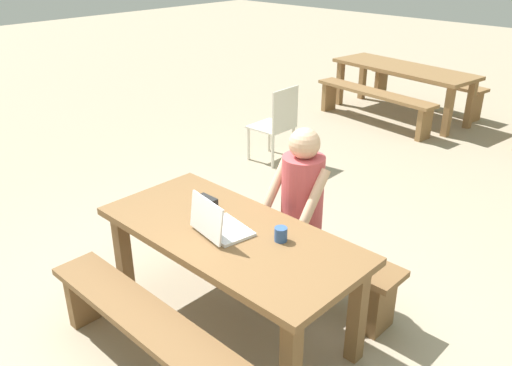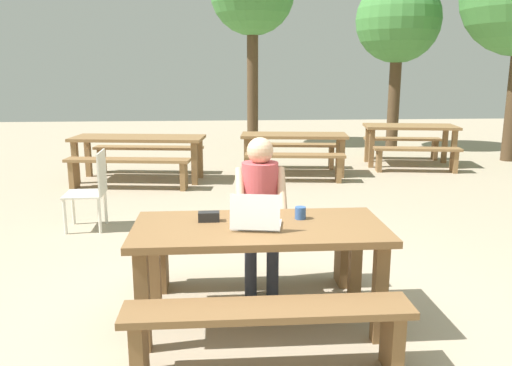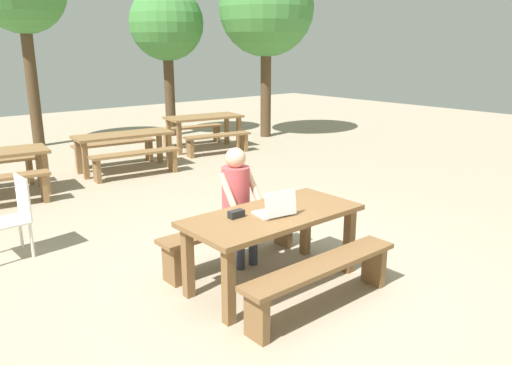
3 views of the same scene
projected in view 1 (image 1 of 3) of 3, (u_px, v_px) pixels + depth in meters
name	position (u px, v px, depth m)	size (l,w,h in m)	color
ground_plane	(232.00, 324.00, 3.66)	(30.00, 30.00, 0.00)	tan
picnic_table_front	(230.00, 246.00, 3.39)	(1.78, 0.83, 0.75)	brown
bench_near	(150.00, 333.00, 3.08)	(1.74, 0.30, 0.45)	brown
bench_far	(294.00, 246.00, 3.95)	(1.74, 0.30, 0.45)	brown
laptop	(218.00, 225.00, 3.29)	(0.38, 0.33, 0.26)	white
small_pouch	(207.00, 202.00, 3.63)	(0.15, 0.08, 0.07)	black
coffee_mug	(281.00, 234.00, 3.22)	(0.08, 0.08, 0.09)	#335693
person_seated	(299.00, 201.00, 3.71)	(0.41, 0.41, 1.29)	#333847
plastic_chair	(277.00, 123.00, 6.14)	(0.45, 0.45, 0.91)	silver
picnic_table_distant	(403.00, 74.00, 7.71)	(2.22, 1.01, 0.73)	olive
bench_distant_south	(374.00, 99.00, 7.46)	(1.95, 0.54, 0.48)	olive
bench_distant_north	(426.00, 85.00, 8.18)	(1.95, 0.54, 0.48)	olive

